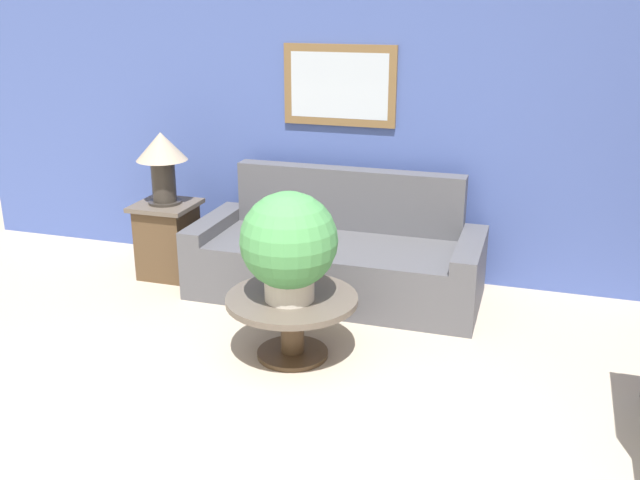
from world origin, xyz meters
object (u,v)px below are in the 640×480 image
(couch_main, at_px, (337,257))
(coffee_table, at_px, (292,313))
(side_table, at_px, (168,239))
(table_lamp, at_px, (162,156))
(potted_plant_on_table, at_px, (289,244))

(couch_main, height_order, coffee_table, couch_main)
(side_table, bearing_deg, couch_main, 2.55)
(table_lamp, height_order, potted_plant_on_table, table_lamp)
(side_table, xyz_separation_m, potted_plant_on_table, (1.43, -1.05, 0.46))
(side_table, relative_size, potted_plant_on_table, 0.90)
(coffee_table, height_order, side_table, side_table)
(coffee_table, xyz_separation_m, side_table, (-1.43, 1.01, 0.01))
(couch_main, distance_m, potted_plant_on_table, 1.22)
(couch_main, bearing_deg, coffee_table, -89.05)
(potted_plant_on_table, bearing_deg, table_lamp, 143.63)
(couch_main, distance_m, coffee_table, 1.07)
(couch_main, distance_m, table_lamp, 1.58)
(potted_plant_on_table, bearing_deg, coffee_table, 92.26)
(couch_main, xyz_separation_m, potted_plant_on_table, (0.02, -1.11, 0.48))
(side_table, xyz_separation_m, table_lamp, (0.00, 0.00, 0.68))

